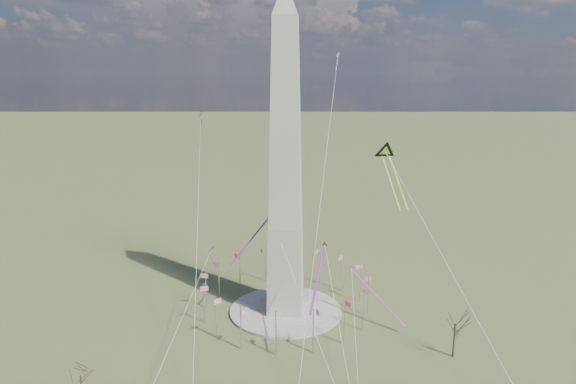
{
  "coord_description": "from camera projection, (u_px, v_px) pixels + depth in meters",
  "views": [
    {
      "loc": [
        15.51,
        -151.32,
        75.21
      ],
      "look_at": [
        0.73,
        0.0,
        39.63
      ],
      "focal_mm": 32.0,
      "sensor_mm": 36.0,
      "label": 1
    }
  ],
  "objects": [
    {
      "name": "kite_streamer_right",
      "position": [
        370.0,
        288.0,
        157.18
      ],
      "size": [
        16.89,
        13.48,
        14.02
      ],
      "rotation": [
        0.0,
        0.0,
        4.05
      ],
      "color": "#FB274D",
      "rests_on": "ground"
    },
    {
      "name": "tree_far",
      "position": [
        80.0,
        374.0,
        116.44
      ],
      "size": [
        6.78,
        6.78,
        11.86
      ],
      "color": "#47332B",
      "rests_on": "ground"
    },
    {
      "name": "kite_small_red",
      "position": [
        201.0,
        115.0,
        182.08
      ],
      "size": [
        1.32,
        1.78,
        4.53
      ],
      "rotation": [
        0.0,
        0.0,
        2.93
      ],
      "color": "red",
      "rests_on": "ground"
    },
    {
      "name": "kite_streamer_mid",
      "position": [
        256.0,
        233.0,
        162.73
      ],
      "size": [
        11.37,
        16.25,
        12.89
      ],
      "rotation": [
        0.0,
        0.0,
        2.55
      ],
      "color": "#FB274D",
      "rests_on": "ground"
    },
    {
      "name": "kite_delta_black",
      "position": [
        386.0,
        155.0,
        161.88
      ],
      "size": [
        9.93,
        21.78,
        17.73
      ],
      "rotation": [
        0.0,
        0.0,
        3.37
      ],
      "color": "black",
      "rests_on": "ground"
    },
    {
      "name": "tree_near",
      "position": [
        456.0,
        321.0,
        136.69
      ],
      "size": [
        8.35,
        8.35,
        14.61
      ],
      "color": "#47332B",
      "rests_on": "ground"
    },
    {
      "name": "washington_monument",
      "position": [
        286.0,
        165.0,
        154.32
      ],
      "size": [
        15.56,
        15.56,
        100.0
      ],
      "color": "#A9A18E",
      "rests_on": "plaza"
    },
    {
      "name": "kite_streamer_left",
      "position": [
        320.0,
        269.0,
        137.8
      ],
      "size": [
        4.19,
        19.2,
        13.23
      ],
      "rotation": [
        0.0,
        0.0,
        2.98
      ],
      "color": "#FB274D",
      "rests_on": "ground"
    },
    {
      "name": "ground",
      "position": [
        286.0,
        312.0,
        165.24
      ],
      "size": [
        2000.0,
        2000.0,
        0.0
      ],
      "primitive_type": "plane",
      "color": "#4B582C",
      "rests_on": "ground"
    },
    {
      "name": "kite_diamond_purple",
      "position": [
        212.0,
        252.0,
        165.47
      ],
      "size": [
        2.12,
        2.91,
        8.53
      ],
      "rotation": [
        0.0,
        0.0,
        2.38
      ],
      "color": "navy",
      "rests_on": "ground"
    },
    {
      "name": "kite_small_white",
      "position": [
        338.0,
        56.0,
        195.02
      ],
      "size": [
        1.7,
        1.48,
        4.39
      ],
      "rotation": [
        0.0,
        0.0,
        3.21
      ],
      "color": "silver",
      "rests_on": "ground"
    },
    {
      "name": "flagpole_ring",
      "position": [
        286.0,
        291.0,
        163.58
      ],
      "size": [
        54.4,
        54.4,
        13.0
      ],
      "color": "silver",
      "rests_on": "ground"
    },
    {
      "name": "plaza",
      "position": [
        286.0,
        310.0,
        165.15
      ],
      "size": [
        36.0,
        36.0,
        0.8
      ],
      "primitive_type": "cylinder",
      "color": "beige",
      "rests_on": "ground"
    }
  ]
}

